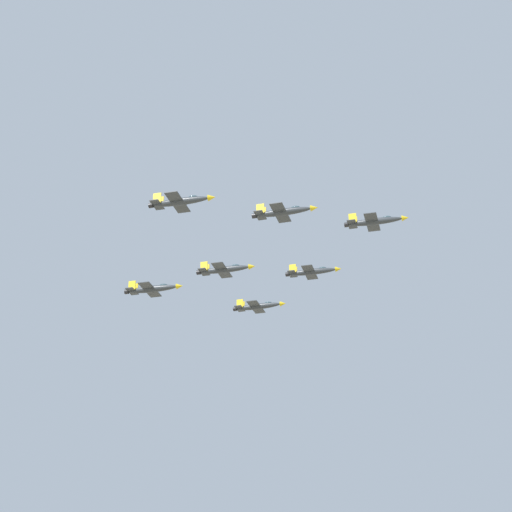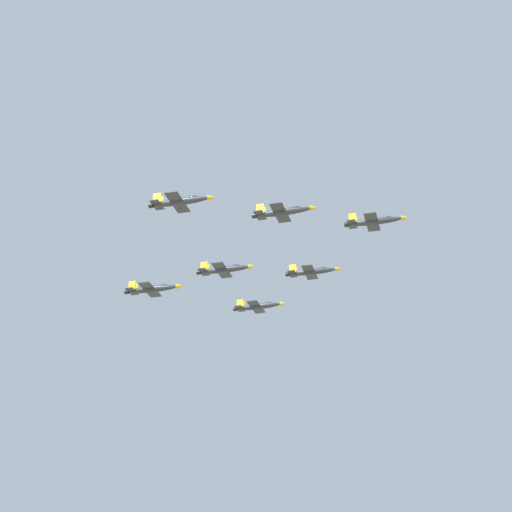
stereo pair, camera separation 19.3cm
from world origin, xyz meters
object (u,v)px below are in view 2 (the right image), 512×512
Objects in this scene: jet_slot_rear at (225,269)px; jet_right_wingman at (283,212)px; jet_left_outer at (258,306)px; jet_lead at (375,221)px; jet_trailing at (152,289)px; jet_left_wingman at (312,272)px; jet_right_outer at (180,201)px.

jet_right_wingman is at bearing -41.03° from jet_slot_rear.
jet_right_wingman reaches higher than jet_left_outer.
jet_right_wingman is 26.53m from jet_slot_rear.
jet_right_wingman is at bearing -140.71° from jet_lead.
jet_left_outer is at bearing 58.70° from jet_trailing.
jet_lead is 60.65m from jet_trailing.
jet_left_outer is at bearing 89.33° from jet_slot_rear.
jet_right_wingman reaches higher than jet_trailing.
jet_lead is 26.26m from jet_right_wingman.
jet_left_wingman is 0.96× the size of jet_trailing.
jet_lead is 52.33m from jet_left_outer.
jet_right_wingman is at bearing -23.86° from jet_trailing.
jet_lead is 26.34m from jet_left_wingman.
jet_left_outer reaches higher than jet_right_outer.
jet_lead is 40.58m from jet_slot_rear.
jet_lead is at bearing 40.62° from jet_right_wingman.
jet_left_wingman is 0.98× the size of jet_left_outer.
jet_right_wingman reaches higher than jet_right_outer.
jet_right_outer reaches higher than jet_slot_rear.
jet_right_outer is at bearing -90.67° from jet_slot_rear.
jet_right_outer reaches higher than jet_trailing.
jet_right_outer is (-45.63, -49.65, -1.66)m from jet_left_outer.
jet_lead is 1.05× the size of jet_left_wingman.
jet_right_wingman is 1.01× the size of jet_left_outer.
jet_trailing is at bearing 119.69° from jet_right_outer.
jet_left_outer is 67.46m from jet_right_outer.
jet_left_outer is 1.00× the size of jet_right_outer.
jet_lead is 1.00× the size of jet_trailing.
jet_lead reaches higher than jet_trailing.
jet_left_wingman is 0.97× the size of jet_right_wingman.
jet_left_wingman is at bearing 138.56° from jet_lead.
jet_right_wingman reaches higher than jet_slot_rear.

